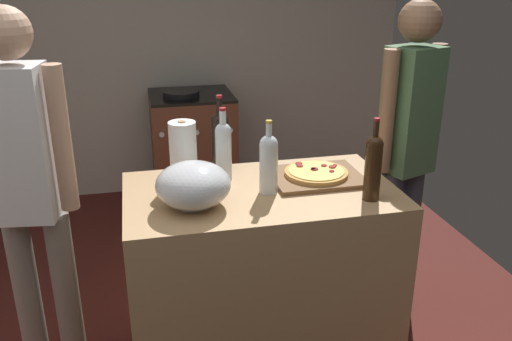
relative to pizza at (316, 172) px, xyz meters
name	(u,v)px	position (x,y,z in m)	size (l,w,h in m)	color
ground_plane	(192,284)	(-0.51, 0.73, -0.97)	(3.95, 3.70, 0.02)	#511E19
kitchen_wall_rear	(162,34)	(-0.51, 2.32, 0.34)	(3.95, 0.10, 2.60)	#BCB7AD
counter	(261,283)	(-0.27, -0.07, -0.50)	(1.16, 0.67, 0.93)	tan
cutting_board	(316,177)	(0.00, 0.00, -0.02)	(0.40, 0.32, 0.02)	brown
pizza	(316,172)	(0.00, 0.00, 0.00)	(0.28, 0.28, 0.03)	tan
mixing_bowl	(193,185)	(-0.57, -0.17, 0.06)	(0.30, 0.30, 0.18)	#B2B2B7
paper_towel_roll	(183,152)	(-0.58, 0.11, 0.10)	(0.12, 0.12, 0.27)	white
wine_bottle_clear	(269,162)	(-0.25, -0.10, 0.11)	(0.08, 0.08, 0.32)	silver
wine_bottle_amber	(223,149)	(-0.40, 0.08, 0.12)	(0.07, 0.07, 0.33)	silver
wine_bottle_dark	(220,139)	(-0.40, 0.20, 0.12)	(0.08, 0.08, 0.36)	black
wine_bottle_green	(373,165)	(0.15, -0.26, 0.12)	(0.07, 0.07, 0.34)	#331E0F
stove	(193,149)	(-0.35, 1.92, -0.51)	(0.63, 0.60, 0.94)	brown
person_in_stripes	(29,185)	(-1.22, 0.07, 0.02)	(0.38, 0.23, 1.70)	slate
person_in_red	(407,144)	(0.56, 0.23, 0.02)	(0.38, 0.27, 1.69)	#383D4C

